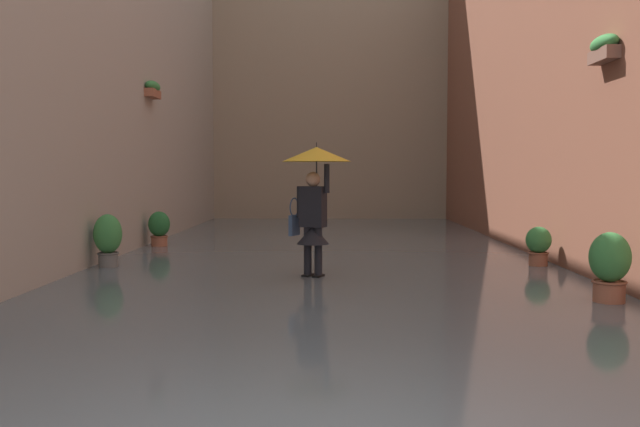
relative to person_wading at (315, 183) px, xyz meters
name	(u,v)px	position (x,y,z in m)	size (l,w,h in m)	color
ground_plane	(327,257)	(-0.17, -2.92, -1.50)	(60.00, 60.00, 0.00)	gray
flood_water	(327,255)	(-0.17, -2.92, -1.47)	(8.77, 25.97, 0.07)	#515B60
building_facade_left	(582,37)	(-5.05, -2.91, 2.75)	(2.04, 23.97, 8.51)	brown
building_facade_far	(330,46)	(-0.17, -13.81, 4.59)	(11.57, 1.80, 12.18)	gray
person_wading	(315,183)	(0.00, 0.00, 0.00)	(1.05, 1.05, 2.13)	black
potted_plant_mid_left	(610,266)	(-3.70, 1.97, -0.99)	(0.50, 0.50, 0.94)	#9E563D
potted_plant_near_right	(159,228)	(3.49, -4.23, -1.05)	(0.47, 0.47, 0.82)	#9E563D
potted_plant_near_left	(538,245)	(-3.80, -1.29, -1.09)	(0.43, 0.43, 0.74)	#9E563D
potted_plant_mid_right	(108,239)	(3.52, -0.97, -0.96)	(0.47, 0.47, 0.97)	#66605B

